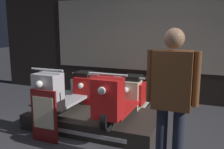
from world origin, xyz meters
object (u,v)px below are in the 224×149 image
(person_right_browsing, at_px, (172,92))
(scooter_backrow_0, at_px, (99,91))
(price_sign_board, at_px, (44,116))
(scooter_display_right, at_px, (122,97))
(scooter_display_left, at_px, (69,91))
(scooter_backrow_1, at_px, (138,95))

(person_right_browsing, bearing_deg, scooter_backrow_0, 132.11)
(person_right_browsing, bearing_deg, price_sign_board, 175.05)
(price_sign_board, bearing_deg, person_right_browsing, -4.95)
(scooter_display_right, distance_m, price_sign_board, 1.26)
(scooter_display_left, xyz_separation_m, person_right_browsing, (1.96, -0.98, 0.41))
(scooter_display_left, bearing_deg, scooter_backrow_0, 85.33)
(price_sign_board, bearing_deg, scooter_backrow_1, 64.58)
(scooter_backrow_1, distance_m, price_sign_board, 2.11)
(scooter_display_right, height_order, scooter_backrow_0, scooter_display_right)
(person_right_browsing, relative_size, price_sign_board, 2.11)
(scooter_backrow_1, height_order, person_right_browsing, person_right_browsing)
(scooter_display_right, distance_m, scooter_backrow_1, 1.11)
(scooter_backrow_0, bearing_deg, person_right_browsing, -47.89)
(scooter_display_right, xyz_separation_m, price_sign_board, (-0.94, -0.82, -0.19))
(scooter_display_right, xyz_separation_m, scooter_backrow_0, (-0.93, 1.08, -0.25))
(person_right_browsing, xyz_separation_m, price_sign_board, (-1.88, 0.16, -0.60))
(scooter_display_left, height_order, scooter_display_right, same)
(scooter_display_left, height_order, price_sign_board, scooter_display_left)
(scooter_backrow_1, height_order, price_sign_board, scooter_backrow_1)
(scooter_display_left, height_order, person_right_browsing, person_right_browsing)
(scooter_backrow_0, relative_size, person_right_browsing, 0.96)
(scooter_backrow_1, distance_m, person_right_browsing, 2.38)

